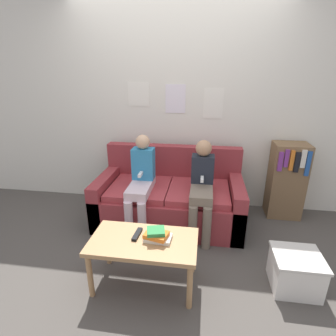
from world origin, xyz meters
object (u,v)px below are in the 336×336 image
object	(u,v)px
tv_remote	(137,234)
couch	(170,198)
coffee_table	(144,246)
storage_box	(295,271)
person_left	(141,180)
bookshelf	(286,180)
person_right	(202,185)

from	to	relation	value
tv_remote	couch	bearing A→B (deg)	86.90
coffee_table	storage_box	xyz separation A→B (m)	(1.24, 0.14, -0.22)
person_left	bookshelf	bearing A→B (deg)	17.28
tv_remote	bookshelf	world-z (taller)	bookshelf
person_left	storage_box	bearing A→B (deg)	-25.79
person_left	tv_remote	xyz separation A→B (m)	(0.16, -0.79, -0.14)
couch	bookshelf	bearing A→B (deg)	12.78
couch	person_right	bearing A→B (deg)	-29.28
person_right	tv_remote	size ratio (longest dim) A/B	5.91
coffee_table	person_right	xyz separation A→B (m)	(0.44, 0.84, 0.20)
storage_box	coffee_table	bearing A→B (deg)	-173.61
bookshelf	couch	bearing A→B (deg)	-167.22
bookshelf	coffee_table	bearing A→B (deg)	-136.60
coffee_table	storage_box	size ratio (longest dim) A/B	2.26
coffee_table	person_left	world-z (taller)	person_left
tv_remote	bookshelf	distance (m)	1.99
couch	person_left	size ratio (longest dim) A/B	1.57
couch	tv_remote	world-z (taller)	couch
couch	person_left	world-z (taller)	person_left
bookshelf	storage_box	distance (m)	1.28
coffee_table	tv_remote	bearing A→B (deg)	140.51
couch	storage_box	size ratio (longest dim) A/B	4.34
person_right	bookshelf	world-z (taller)	person_right
coffee_table	tv_remote	xyz separation A→B (m)	(-0.06, 0.05, 0.07)
person_right	storage_box	world-z (taller)	person_right
couch	coffee_table	world-z (taller)	couch
couch	tv_remote	size ratio (longest dim) A/B	9.61
coffee_table	storage_box	bearing A→B (deg)	6.39
coffee_table	couch	bearing A→B (deg)	86.41
person_left	tv_remote	distance (m)	0.82
couch	person_right	xyz separation A→B (m)	(0.37, -0.21, 0.30)
couch	storage_box	bearing A→B (deg)	-37.87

